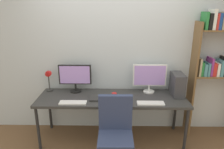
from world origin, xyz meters
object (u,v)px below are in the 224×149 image
monitor_left (75,76)px  keyboard_right (151,103)px  desk_lamp (48,76)px  monitor_right (150,77)px  laptop_closed (100,98)px  office_chair (115,141)px  coffee_mug (114,96)px  computer_mouse (124,103)px  keyboard_left (73,103)px  desk (112,100)px  bookshelf (216,63)px  pc_tower (177,84)px

monitor_left → keyboard_right: bearing=-20.9°
desk_lamp → monitor_left: bearing=-0.5°
monitor_right → laptop_closed: (-0.77, -0.28, -0.25)m
desk_lamp → office_chair: bearing=-37.9°
laptop_closed → coffee_mug: size_ratio=3.02×
office_chair → monitor_right: bearing=57.3°
laptop_closed → computer_mouse: bearing=-28.4°
desk_lamp → laptop_closed: bearing=-18.0°
keyboard_right → keyboard_left: bearing=180.0°
desk → coffee_mug: 0.12m
laptop_closed → coffee_mug: 0.21m
monitor_left → keyboard_left: monitor_left is taller
bookshelf → keyboard_right: bookshelf is taller
pc_tower → keyboard_right: (-0.46, -0.33, -0.17)m
desk → computer_mouse: computer_mouse is taller
desk → computer_mouse: 0.31m
desk_lamp → keyboard_right: (1.60, -0.45, -0.25)m
desk → pc_tower: 1.05m
laptop_closed → pc_tower: bearing=6.1°
computer_mouse → coffee_mug: size_ratio=0.91×
desk → monitor_right: (0.60, 0.21, 0.31)m
monitor_right → desk_lamp: monitor_right is taller
desk_lamp → desk: bearing=-11.7°
computer_mouse → coffee_mug: coffee_mug is taller
monitor_left → computer_mouse: 0.93m
monitor_left → laptop_closed: (0.43, -0.28, -0.25)m
desk → bookshelf: bookshelf is taller
keyboard_right → monitor_left: bearing=159.1°
monitor_left → monitor_right: size_ratio=0.98×
desk_lamp → keyboard_left: bearing=-42.9°
desk → computer_mouse: size_ratio=23.76×
monitor_left → desk_lamp: (-0.44, 0.00, 0.00)m
bookshelf → keyboard_right: size_ratio=5.25×
keyboard_left → monitor_right: bearing=20.9°
bookshelf → pc_tower: 0.70m
keyboard_right → computer_mouse: computer_mouse is taller
keyboard_left → coffee_mug: bearing=16.3°
office_chair → computer_mouse: bearing=72.7°
office_chair → desk_lamp: (-1.10, 0.85, 0.60)m
bookshelf → pc_tower: bearing=-168.1°
bookshelf → keyboard_left: bearing=-168.2°
keyboard_left → desk_lamp: bearing=137.1°
keyboard_right → desk: bearing=157.7°
monitor_left → coffee_mug: size_ratio=4.96×
pc_tower → keyboard_left: (-1.58, -0.33, -0.17)m
monitor_left → pc_tower: 1.63m
office_chair → monitor_right: (0.54, 0.85, 0.60)m
pc_tower → laptop_closed: bearing=-172.1°
monitor_right → desk_lamp: 1.64m
bookshelf → laptop_closed: bearing=-170.7°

